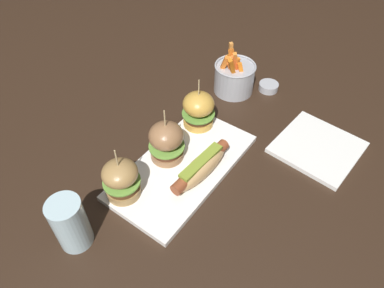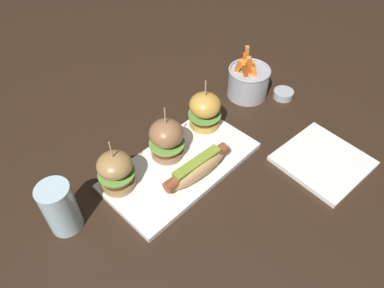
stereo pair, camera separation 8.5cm
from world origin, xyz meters
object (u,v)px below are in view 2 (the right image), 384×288
(slider_center, at_px, (167,138))
(water_glass, at_px, (60,208))
(sauce_ramekin, at_px, (283,94))
(hot_dog, at_px, (196,168))
(fries_bucket, at_px, (248,81))
(slider_right, at_px, (205,110))
(platter_main, at_px, (181,165))
(slider_left, at_px, (116,171))
(side_plate, at_px, (323,161))

(slider_center, height_order, water_glass, slider_center)
(sauce_ramekin, relative_size, water_glass, 0.48)
(slider_center, bearing_deg, water_glass, 177.37)
(hot_dog, relative_size, slider_center, 1.26)
(fries_bucket, relative_size, sauce_ramekin, 2.43)
(hot_dog, relative_size, slider_right, 1.30)
(platter_main, distance_m, slider_right, 0.16)
(hot_dog, relative_size, fries_bucket, 1.29)
(hot_dog, relative_size, water_glass, 1.49)
(slider_left, distance_m, fries_bucket, 0.49)
(sauce_ramekin, bearing_deg, fries_bucket, 127.40)
(hot_dog, height_order, side_plate, hot_dog)
(slider_center, distance_m, slider_right, 0.14)
(side_plate, bearing_deg, platter_main, 136.60)
(side_plate, bearing_deg, water_glass, 150.65)
(slider_right, bearing_deg, water_glass, 179.19)
(sauce_ramekin, bearing_deg, platter_main, 176.92)
(water_glass, bearing_deg, fries_bucket, 0.35)
(hot_dog, height_order, sauce_ramekin, hot_dog)
(side_plate, bearing_deg, slider_right, 110.87)
(platter_main, distance_m, hot_dog, 0.06)
(water_glass, bearing_deg, slider_left, -1.68)
(water_glass, bearing_deg, sauce_ramekin, -6.84)
(slider_right, bearing_deg, slider_left, 179.60)
(hot_dog, height_order, slider_right, slider_right)
(fries_bucket, height_order, sauce_ramekin, fries_bucket)
(platter_main, relative_size, side_plate, 1.96)
(hot_dog, distance_m, side_plate, 0.32)
(slider_right, distance_m, water_glass, 0.43)
(slider_right, xyz_separation_m, fries_bucket, (0.20, 0.01, -0.02))
(sauce_ramekin, relative_size, side_plate, 0.30)
(slider_left, xyz_separation_m, water_glass, (-0.14, 0.00, -0.00))
(platter_main, distance_m, slider_center, 0.08)
(hot_dog, relative_size, sauce_ramekin, 3.14)
(hot_dog, bearing_deg, platter_main, 86.88)
(slider_right, xyz_separation_m, water_glass, (-0.43, 0.01, -0.00))
(hot_dog, height_order, fries_bucket, fries_bucket)
(platter_main, height_order, slider_center, slider_center)
(sauce_ramekin, distance_m, side_plate, 0.27)
(fries_bucket, relative_size, side_plate, 0.74)
(slider_right, relative_size, side_plate, 0.74)
(slider_left, xyz_separation_m, sauce_ramekin, (0.55, -0.08, -0.05))
(sauce_ramekin, bearing_deg, side_plate, -124.70)
(slider_left, bearing_deg, platter_main, -21.40)
(hot_dog, distance_m, sauce_ramekin, 0.41)
(water_glass, bearing_deg, platter_main, -12.15)
(slider_center, relative_size, slider_right, 1.03)
(slider_center, relative_size, sauce_ramekin, 2.49)
(platter_main, height_order, side_plate, platter_main)
(platter_main, relative_size, fries_bucket, 2.65)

